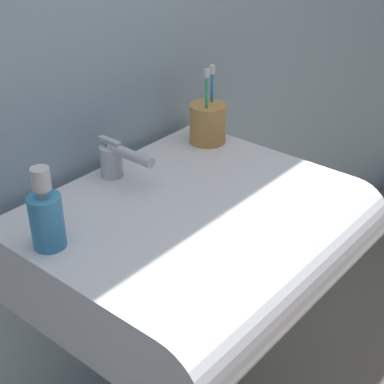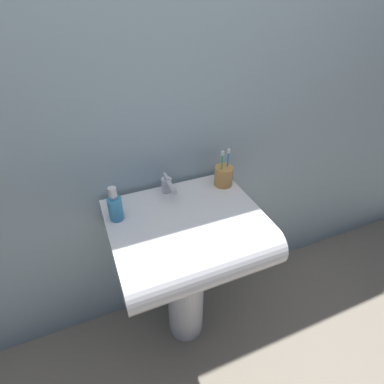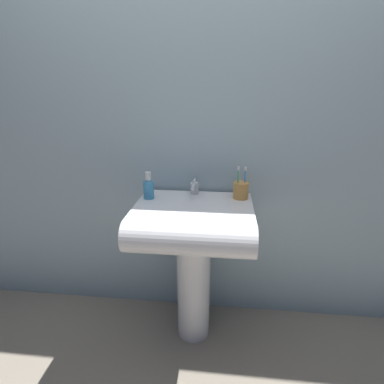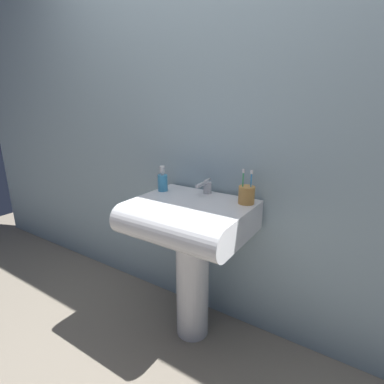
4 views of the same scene
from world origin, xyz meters
name	(u,v)px [view 3 (image 3 of 4)]	position (x,y,z in m)	size (l,w,h in m)	color
ground_plane	(193,331)	(0.00, 0.00, 0.00)	(6.00, 6.00, 0.00)	gray
wall_back	(199,128)	(0.00, 0.27, 1.20)	(5.00, 0.05, 2.40)	#9EB7C1
sink_pedestal	(194,285)	(0.00, 0.00, 0.34)	(0.19, 0.19, 0.68)	white
sink_basin	(192,223)	(0.00, -0.06, 0.76)	(0.62, 0.53, 0.16)	white
faucet	(194,187)	(-0.01, 0.16, 0.88)	(0.05, 0.14, 0.08)	silver
toothbrush_cup	(241,190)	(0.25, 0.13, 0.88)	(0.08, 0.08, 0.18)	#D19347
soap_bottle	(149,188)	(-0.26, 0.07, 0.89)	(0.06, 0.06, 0.15)	#3F99CC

